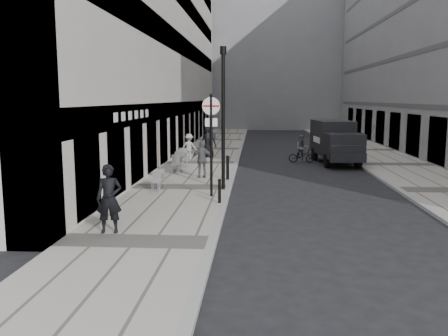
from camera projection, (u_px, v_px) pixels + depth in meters
The scene contains 18 objects.
ground at pixel (199, 288), 9.54m from camera, with size 120.00×120.00×0.00m, color black.
sidewalk at pixel (202, 163), 27.43m from camera, with size 4.00×60.00×0.12m, color #9B968C.
far_sidewalk at pixel (395, 165), 26.71m from camera, with size 4.00×60.00×0.12m, color #9B968C.
building_left at pixel (154, 22), 32.81m from camera, with size 4.00×45.00×18.00m, color beige.
building_far at pixel (259, 44), 63.12m from camera, with size 24.00×16.00×22.00m, color gray.
walking_man at pixel (109, 199), 12.95m from camera, with size 0.69×0.45×1.90m, color black.
sign_post at pixel (211, 132), 17.56m from camera, with size 0.66×0.10×3.82m.
lamppost at pixel (223, 111), 18.96m from camera, with size 0.26×0.26×5.69m.
bollard_near at pixel (228, 168), 21.53m from camera, with size 0.14×0.14×1.03m, color black.
bollard_far at pixel (219, 192), 16.72m from camera, with size 0.11×0.11×0.81m, color black.
panel_van at pixel (335, 140), 27.66m from camera, with size 2.39×5.42×2.48m.
cyclist at pixel (302, 152), 28.10m from camera, with size 1.54×0.60×1.64m.
pedestrian_a at pixel (202, 159), 21.94m from camera, with size 1.01×0.42×1.73m, color #535458.
pedestrian_b at pixel (189, 147), 28.50m from camera, with size 1.01×0.58×1.56m, color #A9A69C.
pedestrian_c at pixel (208, 141), 29.68m from camera, with size 0.97×0.63×1.98m, color black.
cafe_table_near at pixel (177, 163), 23.77m from camera, with size 0.72×1.63×0.93m.
cafe_table_mid at pixel (182, 158), 25.18m from camera, with size 0.77×1.75×1.00m.
cafe_table_far at pixel (159, 180), 19.22m from camera, with size 0.62×1.39×0.79m.
Camera 1 is at (1.10, -9.03, 3.79)m, focal length 38.00 mm.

